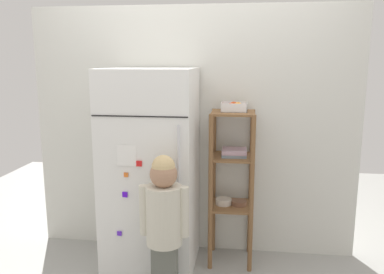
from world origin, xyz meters
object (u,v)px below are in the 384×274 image
object	(u,v)px
refrigerator	(151,171)
pantry_shelf_unit	(232,174)
child_standing	(164,215)
fruit_bin	(234,107)

from	to	relation	value
refrigerator	pantry_shelf_unit	xyz separation A→B (m)	(0.63, 0.15, -0.05)
child_standing	fruit_bin	world-z (taller)	fruit_bin
refrigerator	child_standing	bearing A→B (deg)	-67.67
pantry_shelf_unit	fruit_bin	bearing A→B (deg)	64.96
refrigerator	child_standing	size ratio (longest dim) A/B	1.53
refrigerator	pantry_shelf_unit	bearing A→B (deg)	13.18
child_standing	pantry_shelf_unit	xyz separation A→B (m)	(0.43, 0.63, 0.12)
child_standing	fruit_bin	distance (m)	1.02
pantry_shelf_unit	fruit_bin	world-z (taller)	fruit_bin
refrigerator	child_standing	xyz separation A→B (m)	(0.20, -0.48, -0.16)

